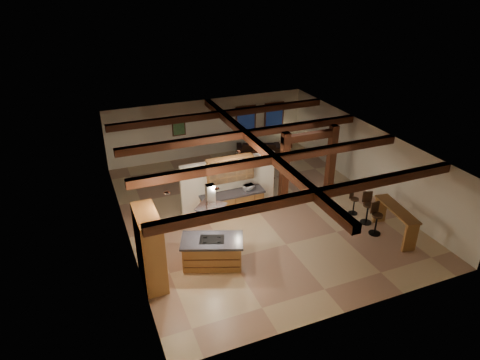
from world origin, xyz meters
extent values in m
plane|color=#CCB388|center=(0.00, 0.00, 0.00)|extent=(12.00, 12.00, 0.00)
plane|color=silver|center=(0.00, 6.00, 1.45)|extent=(10.00, 0.00, 10.00)
plane|color=silver|center=(0.00, -6.00, 1.45)|extent=(10.00, 0.00, 10.00)
plane|color=silver|center=(-5.00, 0.00, 1.45)|extent=(0.00, 12.00, 12.00)
plane|color=silver|center=(5.00, 0.00, 1.45)|extent=(0.00, 12.00, 12.00)
plane|color=#3B1D13|center=(0.00, 0.00, 2.90)|extent=(12.00, 12.00, 0.00)
cube|color=#38200E|center=(0.00, -4.00, 2.76)|extent=(10.00, 0.25, 0.28)
cube|color=#38200E|center=(0.00, -1.30, 2.76)|extent=(10.00, 0.25, 0.28)
cube|color=#38200E|center=(0.00, 1.30, 2.76)|extent=(10.00, 0.25, 0.28)
cube|color=#38200E|center=(0.00, 4.00, 2.76)|extent=(10.00, 0.25, 0.28)
cube|color=#38200E|center=(0.00, 0.00, 2.76)|extent=(0.28, 12.00, 0.28)
cube|color=#38200E|center=(1.40, 0.50, 1.45)|extent=(0.30, 0.30, 2.90)
cube|color=#38200E|center=(3.60, 0.50, 1.45)|extent=(0.30, 0.30, 2.90)
cube|color=#38200E|center=(2.50, 0.50, 2.60)|extent=(2.50, 0.28, 0.28)
cube|color=silver|center=(-1.00, 0.50, 1.10)|extent=(3.80, 0.18, 2.20)
cube|color=brown|center=(-4.67, -2.60, 1.20)|extent=(0.64, 1.60, 2.40)
cube|color=silver|center=(-4.37, -2.60, 1.15)|extent=(0.06, 0.62, 0.95)
cube|color=black|center=(-4.33, -2.60, 1.35)|extent=(0.01, 0.50, 0.28)
cube|color=brown|center=(-1.00, 0.11, 0.43)|extent=(2.40, 0.60, 0.86)
cube|color=black|center=(-1.00, 0.11, 0.90)|extent=(2.50, 0.66, 0.08)
cube|color=brown|center=(-1.00, 0.32, 1.85)|extent=(1.80, 0.34, 0.95)
cube|color=silver|center=(-1.00, 0.14, 1.85)|extent=(1.74, 0.02, 0.90)
pyramid|color=silver|center=(-2.72, -2.54, 1.73)|extent=(1.10, 1.10, 0.45)
cube|color=silver|center=(-2.72, -2.54, 2.54)|extent=(0.26, 0.22, 0.73)
cube|color=#38200E|center=(2.00, 5.94, 1.50)|extent=(1.10, 0.05, 1.70)
cube|color=black|center=(2.00, 5.91, 1.50)|extent=(0.95, 0.02, 1.55)
cube|color=#38200E|center=(3.60, 5.94, 1.50)|extent=(1.10, 0.05, 1.70)
cube|color=black|center=(3.60, 5.91, 1.50)|extent=(0.95, 0.02, 1.55)
cube|color=#38200E|center=(-1.50, 5.94, 1.70)|extent=(0.65, 0.04, 0.85)
cube|color=#255630|center=(-1.50, 5.92, 1.70)|extent=(0.55, 0.01, 0.75)
cylinder|color=silver|center=(-2.60, -2.80, 2.87)|extent=(0.16, 0.16, 0.03)
cylinder|color=silver|center=(-1.00, -0.50, 2.87)|extent=(0.16, 0.16, 0.03)
cylinder|color=silver|center=(-4.00, -2.50, 2.87)|extent=(0.16, 0.16, 0.03)
cube|color=brown|center=(-2.72, -2.54, 0.44)|extent=(2.04, 1.52, 0.88)
cube|color=black|center=(-2.72, -2.54, 0.92)|extent=(2.20, 1.68, 0.08)
cube|color=black|center=(-2.72, -2.54, 0.96)|extent=(0.90, 0.75, 0.02)
imported|color=#411B10|center=(0.53, 2.37, 0.36)|extent=(2.12, 1.28, 0.72)
imported|color=black|center=(2.41, 5.21, 0.32)|extent=(2.37, 1.57, 0.65)
imported|color=silver|center=(-0.32, 0.11, 1.05)|extent=(0.43, 0.33, 0.22)
cube|color=brown|center=(3.80, -3.41, 1.08)|extent=(0.82, 2.17, 0.06)
cube|color=brown|center=(3.67, -4.35, 0.53)|extent=(0.49, 0.17, 1.06)
cube|color=brown|center=(3.93, -2.46, 0.53)|extent=(0.49, 0.17, 1.06)
cube|color=#38200E|center=(4.13, 5.39, 0.28)|extent=(0.48, 0.48, 0.55)
cylinder|color=black|center=(4.13, 5.39, 0.63)|extent=(0.06, 0.06, 0.16)
cone|color=#FBD896|center=(4.13, 5.39, 0.79)|extent=(0.27, 0.27, 0.17)
cylinder|color=black|center=(3.27, -3.09, 0.77)|extent=(0.38, 0.38, 0.07)
cube|color=black|center=(3.26, -2.91, 1.01)|extent=(0.36, 0.07, 0.43)
cylinder|color=black|center=(3.27, -3.09, 0.38)|extent=(0.06, 0.06, 0.75)
cylinder|color=black|center=(3.27, -3.09, 0.02)|extent=(0.43, 0.43, 0.03)
cylinder|color=black|center=(3.43, -2.36, 0.77)|extent=(0.39, 0.39, 0.08)
cube|color=black|center=(3.47, -2.19, 1.02)|extent=(0.36, 0.13, 0.43)
cylinder|color=black|center=(3.43, -2.36, 0.39)|extent=(0.06, 0.06, 0.75)
cylinder|color=black|center=(3.43, -2.36, 0.02)|extent=(0.43, 0.43, 0.03)
cylinder|color=black|center=(3.38, -1.62, 0.64)|extent=(0.32, 0.32, 0.06)
cube|color=black|center=(3.31, -1.48, 0.84)|extent=(0.29, 0.16, 0.35)
cylinder|color=black|center=(3.38, -1.62, 0.32)|extent=(0.05, 0.05, 0.62)
cylinder|color=black|center=(3.38, -1.62, 0.02)|extent=(0.35, 0.35, 0.03)
cube|color=#38200E|center=(-0.17, 1.63, 0.46)|extent=(0.45, 0.45, 0.06)
cube|color=#38200E|center=(-0.18, 1.84, 0.85)|extent=(0.43, 0.07, 0.77)
cylinder|color=#38200E|center=(-0.34, 1.45, 0.22)|extent=(0.05, 0.05, 0.43)
cylinder|color=#38200E|center=(0.01, 1.46, 0.22)|extent=(0.05, 0.05, 0.43)
cylinder|color=#38200E|center=(-0.35, 1.80, 0.22)|extent=(0.05, 0.05, 0.43)
cylinder|color=#38200E|center=(0.00, 1.81, 0.22)|extent=(0.05, 0.05, 0.43)
cube|color=#38200E|center=(-0.21, 3.07, 0.46)|extent=(0.45, 0.45, 0.06)
cube|color=#38200E|center=(-0.21, 2.85, 0.85)|extent=(0.43, 0.07, 0.77)
cylinder|color=#38200E|center=(-0.05, 3.25, 0.22)|extent=(0.05, 0.05, 0.43)
cylinder|color=#38200E|center=(-0.40, 3.24, 0.22)|extent=(0.05, 0.05, 0.43)
cylinder|color=#38200E|center=(-0.03, 2.90, 0.22)|extent=(0.05, 0.05, 0.43)
cylinder|color=#38200E|center=(-0.38, 2.89, 0.22)|extent=(0.05, 0.05, 0.43)
cube|color=#38200E|center=(0.55, 1.65, 0.46)|extent=(0.45, 0.45, 0.06)
cube|color=#38200E|center=(0.55, 1.87, 0.85)|extent=(0.43, 0.07, 0.77)
cylinder|color=#38200E|center=(0.38, 1.47, 0.22)|extent=(0.05, 0.05, 0.43)
cylinder|color=#38200E|center=(0.73, 1.48, 0.22)|extent=(0.05, 0.05, 0.43)
cylinder|color=#38200E|center=(0.37, 1.82, 0.22)|extent=(0.05, 0.05, 0.43)
cylinder|color=#38200E|center=(0.72, 1.83, 0.22)|extent=(0.05, 0.05, 0.43)
cube|color=#38200E|center=(0.51, 3.09, 0.46)|extent=(0.45, 0.45, 0.06)
cube|color=#38200E|center=(0.51, 2.88, 0.85)|extent=(0.43, 0.07, 0.77)
cylinder|color=#38200E|center=(0.68, 3.27, 0.22)|extent=(0.05, 0.05, 0.43)
cylinder|color=#38200E|center=(0.33, 3.26, 0.22)|extent=(0.05, 0.05, 0.43)
cylinder|color=#38200E|center=(0.69, 2.92, 0.22)|extent=(0.05, 0.05, 0.43)
cylinder|color=#38200E|center=(0.34, 2.91, 0.22)|extent=(0.05, 0.05, 0.43)
cube|color=#38200E|center=(1.27, 1.67, 0.46)|extent=(0.45, 0.45, 0.06)
cube|color=#38200E|center=(1.27, 1.89, 0.85)|extent=(0.43, 0.07, 0.77)
cylinder|color=#38200E|center=(1.10, 1.49, 0.22)|extent=(0.05, 0.05, 0.43)
cylinder|color=#38200E|center=(1.45, 1.50, 0.22)|extent=(0.05, 0.05, 0.43)
cylinder|color=#38200E|center=(1.09, 1.84, 0.22)|extent=(0.05, 0.05, 0.43)
cylinder|color=#38200E|center=(1.44, 1.85, 0.22)|extent=(0.05, 0.05, 0.43)
cube|color=#38200E|center=(1.23, 3.12, 0.46)|extent=(0.45, 0.45, 0.06)
cube|color=#38200E|center=(1.23, 2.90, 0.85)|extent=(0.43, 0.07, 0.77)
cylinder|color=#38200E|center=(1.40, 3.30, 0.22)|extent=(0.05, 0.05, 0.43)
cylinder|color=#38200E|center=(1.05, 3.28, 0.22)|extent=(0.05, 0.05, 0.43)
cylinder|color=#38200E|center=(1.41, 2.95, 0.22)|extent=(0.05, 0.05, 0.43)
cylinder|color=#38200E|center=(1.06, 2.93, 0.22)|extent=(0.05, 0.05, 0.43)
camera|label=1|loc=(-6.10, -13.22, 8.71)|focal=32.00mm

